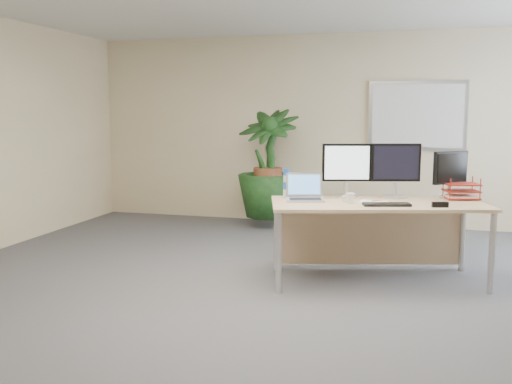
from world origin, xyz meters
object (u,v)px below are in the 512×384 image
(monitor_left, at_px, (347,167))
(laptop, at_px, (305,193))
(desk, at_px, (375,217))
(floor_plant, at_px, (268,174))
(monitor_right, at_px, (396,167))

(monitor_left, bearing_deg, laptop, -143.84)
(monitor_left, bearing_deg, desk, -22.39)
(desk, relative_size, floor_plant, 1.42)
(monitor_left, distance_m, laptop, 0.51)
(desk, height_order, floor_plant, floor_plant)
(monitor_right, relative_size, laptop, 1.27)
(floor_plant, xyz_separation_m, laptop, (0.94, -2.25, 0.07))
(floor_plant, bearing_deg, monitor_left, -56.71)
(monitor_right, bearing_deg, floor_plant, 133.23)
(monitor_right, bearing_deg, desk, -126.56)
(laptop, bearing_deg, monitor_right, 23.99)
(floor_plant, xyz_separation_m, monitor_left, (1.30, -1.99, 0.32))
(floor_plant, bearing_deg, laptop, -67.38)
(monitor_right, bearing_deg, monitor_left, -167.54)
(desk, distance_m, laptop, 0.72)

